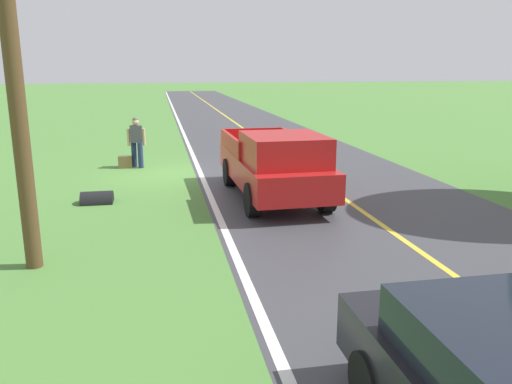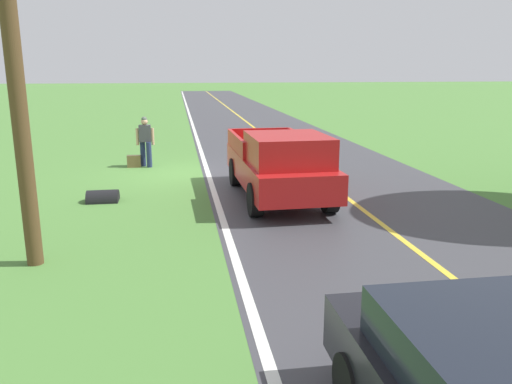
% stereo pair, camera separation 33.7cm
% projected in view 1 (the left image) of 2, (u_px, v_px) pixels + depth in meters
% --- Properties ---
extents(ground_plane, '(200.00, 200.00, 0.00)m').
position_uv_depth(ground_plane, '(174.00, 174.00, 16.71)').
color(ground_plane, '#4C7F38').
extents(road_surface, '(7.29, 120.00, 0.00)m').
position_uv_depth(road_surface, '(302.00, 169.00, 17.50)').
color(road_surface, '#3D3D42').
rests_on(road_surface, ground).
extents(lane_edge_line, '(0.16, 117.60, 0.00)m').
position_uv_depth(lane_edge_line, '(200.00, 173.00, 16.86)').
color(lane_edge_line, silver).
rests_on(lane_edge_line, ground).
extents(lane_centre_line, '(0.14, 117.60, 0.00)m').
position_uv_depth(lane_centre_line, '(302.00, 169.00, 17.50)').
color(lane_centre_line, gold).
rests_on(lane_centre_line, ground).
extents(hitchhiker_walking, '(0.62, 0.51, 1.75)m').
position_uv_depth(hitchhiker_walking, '(136.00, 139.00, 17.61)').
color(hitchhiker_walking, navy).
rests_on(hitchhiker_walking, ground).
extents(suitcase_carried, '(0.46, 0.20, 0.42)m').
position_uv_depth(suitcase_carried, '(125.00, 162.00, 17.64)').
color(suitcase_carried, brown).
rests_on(suitcase_carried, ground).
extents(pickup_truck_passing, '(2.20, 5.45, 1.82)m').
position_uv_depth(pickup_truck_passing, '(275.00, 163.00, 13.29)').
color(pickup_truck_passing, '#B21919').
rests_on(pickup_truck_passing, ground).
extents(utility_pole_roadside, '(0.28, 0.28, 8.60)m').
position_uv_depth(utility_pole_roadside, '(7.00, 7.00, 7.94)').
color(utility_pole_roadside, brown).
rests_on(utility_pole_roadside, ground).
extents(drainage_culvert, '(0.80, 0.60, 0.60)m').
position_uv_depth(drainage_culvert, '(97.00, 203.00, 13.17)').
color(drainage_culvert, black).
rests_on(drainage_culvert, ground).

